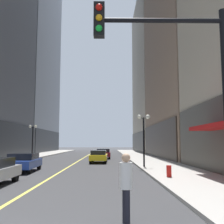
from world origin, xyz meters
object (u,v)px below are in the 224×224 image
(street_lamp_right_mid, at_px, (144,129))
(car_maroon, at_px, (103,153))
(car_blue, at_px, (23,162))
(fire_hydrant_right, at_px, (169,173))
(street_lamp_left_far, at_px, (33,134))
(car_yellow, at_px, (99,156))
(traffic_light_near_right, at_px, (184,76))
(pedestrian_in_white_shirt, at_px, (126,182))

(street_lamp_right_mid, bearing_deg, car_maroon, 103.92)
(car_blue, relative_size, fire_hydrant_right, 5.56)
(car_blue, bearing_deg, car_maroon, 71.81)
(street_lamp_left_far, bearing_deg, car_yellow, -36.48)
(car_yellow, relative_size, fire_hydrant_right, 5.76)
(car_blue, bearing_deg, street_lamp_right_mid, 15.02)
(traffic_light_near_right, bearing_deg, fire_hydrant_right, 80.23)
(street_lamp_right_mid, distance_m, fire_hydrant_right, 7.52)
(street_lamp_left_far, bearing_deg, fire_hydrant_right, -56.42)
(car_yellow, relative_size, street_lamp_left_far, 1.04)
(car_yellow, xyz_separation_m, street_lamp_left_far, (-8.85, 6.55, 2.54))
(car_blue, distance_m, street_lamp_left_far, 16.17)
(pedestrian_in_white_shirt, relative_size, traffic_light_near_right, 0.32)
(traffic_light_near_right, distance_m, fire_hydrant_right, 9.72)
(car_yellow, bearing_deg, car_maroon, 87.37)
(car_yellow, distance_m, street_lamp_right_mid, 8.06)
(car_blue, distance_m, traffic_light_near_right, 16.01)
(street_lamp_right_mid, height_order, fire_hydrant_right, street_lamp_right_mid)
(traffic_light_near_right, xyz_separation_m, street_lamp_left_far, (-11.75, 29.03, -0.49))
(car_maroon, height_order, fire_hydrant_right, car_maroon)
(street_lamp_left_far, bearing_deg, pedestrian_in_white_shirt, -70.09)
(street_lamp_left_far, bearing_deg, car_blue, -76.75)
(street_lamp_right_mid, bearing_deg, street_lamp_left_far, 134.34)
(pedestrian_in_white_shirt, distance_m, street_lamp_right_mid, 15.71)
(street_lamp_right_mid, xyz_separation_m, fire_hydrant_right, (0.50, -6.94, -2.86))
(car_maroon, height_order, pedestrian_in_white_shirt, pedestrian_in_white_shirt)
(car_blue, relative_size, street_lamp_right_mid, 1.00)
(car_maroon, height_order, traffic_light_near_right, traffic_light_near_right)
(fire_hydrant_right, bearing_deg, street_lamp_left_far, 123.58)
(car_blue, distance_m, car_yellow, 10.39)
(car_yellow, distance_m, traffic_light_near_right, 22.87)
(pedestrian_in_white_shirt, height_order, fire_hydrant_right, pedestrian_in_white_shirt)
(fire_hydrant_right, bearing_deg, car_maroon, 100.80)
(pedestrian_in_white_shirt, xyz_separation_m, street_lamp_left_far, (-10.31, 28.46, 2.21))
(pedestrian_in_white_shirt, bearing_deg, car_maroon, 92.09)
(pedestrian_in_white_shirt, relative_size, fire_hydrant_right, 2.24)
(traffic_light_near_right, height_order, street_lamp_left_far, traffic_light_near_right)
(car_yellow, relative_size, traffic_light_near_right, 0.82)
(car_maroon, distance_m, street_lamp_right_mid, 15.11)
(car_maroon, xyz_separation_m, street_lamp_right_mid, (3.58, -14.46, 2.54))
(car_maroon, distance_m, pedestrian_in_white_shirt, 29.84)
(car_maroon, bearing_deg, car_yellow, -92.63)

